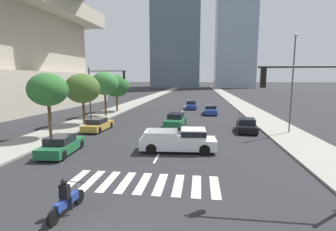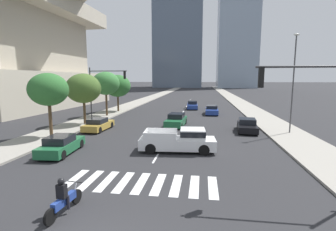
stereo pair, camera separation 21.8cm
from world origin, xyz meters
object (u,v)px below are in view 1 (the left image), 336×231
at_px(traffic_signal_near, 329,101).
at_px(sedan_blue_5, 191,105).
at_px(sedan_green_0, 61,145).
at_px(sedan_green_3, 176,120).
at_px(street_lamp_east, 293,78).
at_px(street_tree_third, 105,83).
at_px(street_tree_second, 83,88).
at_px(traffic_signal_far, 103,85).
at_px(street_tree_nearest, 48,90).
at_px(street_tree_fourth, 116,86).
at_px(sedan_black_4, 247,126).
at_px(pickup_truck, 182,140).
at_px(sedan_gold_1, 98,125).
at_px(motorcycle_lead, 67,200).
at_px(sedan_blue_2, 211,110).

bearing_deg(traffic_signal_near, sedan_blue_5, -77.64).
distance_m(sedan_green_0, sedan_green_3, 13.37).
relative_size(sedan_green_0, street_lamp_east, 0.47).
height_order(sedan_green_3, traffic_signal_near, traffic_signal_near).
bearing_deg(sedan_green_3, street_tree_third, -114.39).
bearing_deg(street_tree_second, traffic_signal_far, 25.28).
xyz_separation_m(traffic_signal_far, street_tree_third, (-1.96, 5.69, 0.11)).
xyz_separation_m(sedan_green_3, street_tree_second, (-10.36, -0.85, 3.52)).
bearing_deg(sedan_green_3, traffic_signal_far, -85.82).
xyz_separation_m(street_tree_nearest, street_tree_fourth, (0.00, 17.85, -0.18)).
xyz_separation_m(sedan_black_4, street_tree_fourth, (-17.71, 12.50, 3.54)).
bearing_deg(traffic_signal_near, pickup_truck, -42.10).
height_order(sedan_black_4, sedan_blue_5, sedan_blue_5).
bearing_deg(street_tree_second, street_lamp_east, -4.64).
xyz_separation_m(sedan_gold_1, street_tree_second, (-2.70, 2.56, 3.58)).
height_order(pickup_truck, street_tree_fourth, street_tree_fourth).
height_order(sedan_green_0, sedan_gold_1, sedan_green_0).
bearing_deg(traffic_signal_far, street_tree_third, 109.04).
xyz_separation_m(pickup_truck, street_tree_third, (-11.76, 15.50, 3.78)).
height_order(motorcycle_lead, street_tree_nearest, street_tree_nearest).
bearing_deg(pickup_truck, traffic_signal_near, -45.91).
relative_size(motorcycle_lead, street_tree_third, 0.37).
relative_size(sedan_green_0, traffic_signal_far, 0.68).
bearing_deg(street_tree_third, street_tree_fourth, 90.00).
bearing_deg(street_lamp_east, street_tree_third, 158.79).
height_order(sedan_blue_5, street_tree_nearest, street_tree_nearest).
bearing_deg(street_lamp_east, sedan_green_3, 166.90).
bearing_deg(traffic_signal_far, street_tree_nearest, -104.92).
distance_m(traffic_signal_far, street_tree_fourth, 10.67).
bearing_deg(sedan_green_0, sedan_black_4, -60.51).
bearing_deg(street_tree_nearest, motorcycle_lead, -55.47).
distance_m(pickup_truck, street_tree_fourth, 23.69).
bearing_deg(street_tree_fourth, sedan_green_3, -45.53).
height_order(sedan_black_4, traffic_signal_near, traffic_signal_near).
xyz_separation_m(sedan_blue_2, sedan_blue_5, (-3.14, 6.35, 0.01)).
distance_m(traffic_signal_near, street_tree_nearest, 20.43).
bearing_deg(traffic_signal_far, sedan_green_0, -82.81).
bearing_deg(sedan_green_0, motorcycle_lead, -152.61).
distance_m(traffic_signal_far, street_tree_nearest, 7.62).
height_order(sedan_gold_1, street_tree_second, street_tree_second).
bearing_deg(sedan_green_0, street_tree_second, 13.86).
bearing_deg(sedan_blue_5, traffic_signal_far, -33.47).
bearing_deg(traffic_signal_near, street_tree_third, -49.40).
bearing_deg(street_tree_third, sedan_blue_2, 16.07).
relative_size(sedan_blue_5, street_tree_fourth, 0.80).
bearing_deg(street_tree_third, sedan_blue_5, 42.61).
height_order(sedan_blue_2, traffic_signal_near, traffic_signal_near).
bearing_deg(sedan_blue_5, street_tree_fourth, -66.43).
bearing_deg(sedan_blue_2, street_tree_second, -52.48).
bearing_deg(street_tree_fourth, pickup_truck, -59.91).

